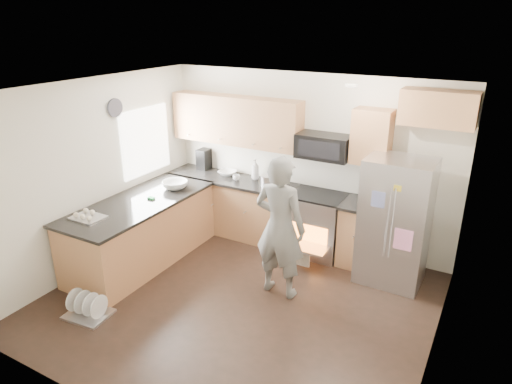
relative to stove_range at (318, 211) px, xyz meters
The scene contains 8 objects.
ground 1.86m from the stove_range, 101.69° to the right, with size 4.50×4.50×0.00m, color black.
room_shell 1.99m from the stove_range, 103.00° to the right, with size 4.54×4.04×2.62m.
back_cabinet_run 0.98m from the stove_range, behind, with size 4.45×0.64×2.50m.
peninsula 2.56m from the stove_range, 145.54° to the right, with size 0.96×2.36×1.04m.
stove_range is the anchor object (origin of this frame).
refrigerator 1.19m from the stove_range, 11.91° to the right, with size 0.84×0.67×1.70m.
person 1.25m from the stove_range, 90.76° to the right, with size 0.67×0.44×1.83m, color slate.
dish_rack 3.35m from the stove_range, 122.36° to the right, with size 0.54×0.45×0.31m.
Camera 1 is at (2.53, -4.09, 3.33)m, focal length 32.00 mm.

